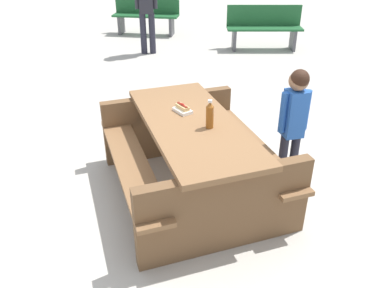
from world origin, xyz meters
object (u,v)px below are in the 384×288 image
Objects in this scene: hotdog_tray at (183,109)px; child_in_coat at (294,114)px; soda_bottle at (210,115)px; park_bench_far at (146,14)px; picnic_table at (192,152)px; park_bench_mid at (264,27)px.

child_in_coat is at bearing -114.63° from hotdog_tray.
soda_bottle is 6.52m from park_bench_far.
picnic_table is at bearing 30.00° from soda_bottle.
park_bench_mid is 1.03× the size of park_bench_far.
soda_bottle is 0.17× the size of park_bench_far.
child_in_coat is 4.89m from park_bench_mid.
park_bench_mid reaches higher than hotdog_tray.
picnic_table is 9.36× the size of hotdog_tray.
park_bench_mid is at bearing -36.43° from soda_bottle.
soda_bottle is at bearing 86.97° from child_in_coat.
park_bench_far is (6.21, -1.39, 0.00)m from picnic_table.
soda_bottle is at bearing 143.57° from park_bench_mid.
park_bench_mid reaches higher than picnic_table.
hotdog_tray is 0.13× the size of park_bench_far.
child_in_coat is 0.76× the size of park_bench_mid.
picnic_table is 0.40m from hotdog_tray.
hotdog_tray is (0.38, 0.10, -0.09)m from soda_bottle.
soda_bottle is 1.26× the size of hotdog_tray.
hotdog_tray is at bearing 1.41° from picnic_table.
hotdog_tray is 6.17m from park_bench_far.
soda_bottle is 0.16× the size of park_bench_mid.
child_in_coat is at bearing -93.03° from soda_bottle.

